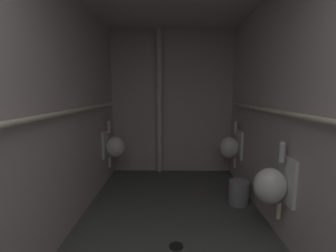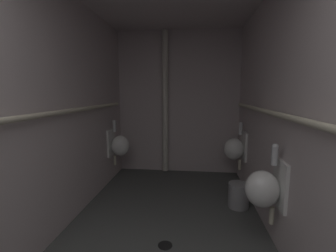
{
  "view_description": "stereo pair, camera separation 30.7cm",
  "coord_description": "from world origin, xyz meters",
  "px_view_note": "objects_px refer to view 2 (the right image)",
  "views": [
    {
      "loc": [
        -0.03,
        -0.06,
        1.46
      ],
      "look_at": [
        -0.06,
        2.97,
        1.01
      ],
      "focal_mm": 24.5,
      "sensor_mm": 36.0,
      "label": 1
    },
    {
      "loc": [
        0.28,
        -0.06,
        1.46
      ],
      "look_at": [
        -0.06,
        2.97,
        1.01
      ],
      "focal_mm": 24.5,
      "sensor_mm": 36.0,
      "label": 2
    }
  ],
  "objects_px": {
    "urinal_right_far": "(235,148)",
    "waste_bin": "(239,195)",
    "urinal_right_mid": "(265,188)",
    "standpipe_back_wall": "(165,103)",
    "urinal_left_mid": "(119,145)",
    "floor_drain": "(165,245)"
  },
  "relations": [
    {
      "from": "urinal_right_far",
      "to": "waste_bin",
      "type": "xyz_separation_m",
      "value": [
        -0.06,
        -0.71,
        -0.44
      ]
    },
    {
      "from": "urinal_left_mid",
      "to": "waste_bin",
      "type": "distance_m",
      "value": 1.99
    },
    {
      "from": "urinal_right_far",
      "to": "urinal_left_mid",
      "type": "bearing_deg",
      "value": 179.44
    },
    {
      "from": "urinal_left_mid",
      "to": "standpipe_back_wall",
      "type": "distance_m",
      "value": 1.09
    },
    {
      "from": "urinal_right_far",
      "to": "waste_bin",
      "type": "relative_size",
      "value": 2.42
    },
    {
      "from": "urinal_left_mid",
      "to": "urinal_right_mid",
      "type": "height_order",
      "value": "same"
    },
    {
      "from": "urinal_right_mid",
      "to": "waste_bin",
      "type": "distance_m",
      "value": 0.91
    },
    {
      "from": "urinal_right_far",
      "to": "standpipe_back_wall",
      "type": "distance_m",
      "value": 1.42
    },
    {
      "from": "urinal_left_mid",
      "to": "floor_drain",
      "type": "relative_size",
      "value": 5.39
    },
    {
      "from": "waste_bin",
      "to": "floor_drain",
      "type": "bearing_deg",
      "value": -134.45
    },
    {
      "from": "floor_drain",
      "to": "urinal_right_far",
      "type": "bearing_deg",
      "value": 60.0
    },
    {
      "from": "waste_bin",
      "to": "standpipe_back_wall",
      "type": "bearing_deg",
      "value": 132.23
    },
    {
      "from": "floor_drain",
      "to": "waste_bin",
      "type": "bearing_deg",
      "value": 45.55
    },
    {
      "from": "urinal_left_mid",
      "to": "standpipe_back_wall",
      "type": "height_order",
      "value": "standpipe_back_wall"
    },
    {
      "from": "urinal_right_mid",
      "to": "floor_drain",
      "type": "height_order",
      "value": "urinal_right_mid"
    },
    {
      "from": "urinal_right_far",
      "to": "standpipe_back_wall",
      "type": "relative_size",
      "value": 0.3
    },
    {
      "from": "urinal_right_mid",
      "to": "floor_drain",
      "type": "relative_size",
      "value": 5.39
    },
    {
      "from": "waste_bin",
      "to": "urinal_left_mid",
      "type": "bearing_deg",
      "value": 158.07
    },
    {
      "from": "floor_drain",
      "to": "waste_bin",
      "type": "xyz_separation_m",
      "value": [
        0.84,
        0.86,
        0.15
      ]
    },
    {
      "from": "urinal_left_mid",
      "to": "standpipe_back_wall",
      "type": "bearing_deg",
      "value": 33.96
    },
    {
      "from": "urinal_right_mid",
      "to": "standpipe_back_wall",
      "type": "relative_size",
      "value": 0.3
    },
    {
      "from": "urinal_right_mid",
      "to": "urinal_right_far",
      "type": "height_order",
      "value": "same"
    }
  ]
}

